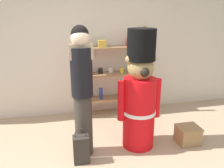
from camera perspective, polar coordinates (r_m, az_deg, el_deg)
name	(u,v)px	position (r m, az deg, el deg)	size (l,w,h in m)	color
back_wall	(88,47)	(4.40, -6.01, 9.25)	(6.40, 0.12, 2.60)	silver
merchandise_shelf	(116,72)	(4.37, 1.03, 3.04)	(1.25, 0.35, 1.66)	#93704C
teddy_bear_guard	(140,95)	(3.27, 6.88, -2.75)	(0.64, 0.48, 1.73)	red
person_shopper	(82,88)	(3.02, -7.45, -0.92)	(0.30, 0.28, 1.78)	#38332D
shopping_bag	(81,149)	(3.17, -7.68, -15.76)	(0.21, 0.14, 0.50)	#332D28
display_crate	(188,135)	(3.76, 18.37, -11.91)	(0.33, 0.30, 0.27)	#9E7A51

